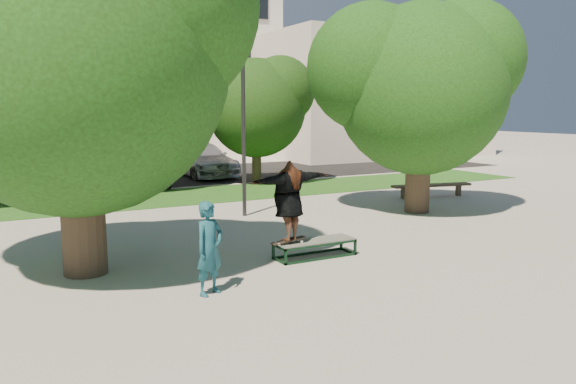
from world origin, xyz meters
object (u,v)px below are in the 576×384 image
grind_box (315,248)px  bystander (210,248)px  car_silver_b (201,160)px  tree_left (68,42)px  tree_right (417,79)px  lamppost (243,111)px  car_grey (129,167)px  car_dark (110,166)px  bench (432,186)px

grind_box → bystander: bystander is taller
grind_box → bystander: 3.20m
grind_box → car_silver_b: (2.99, 15.42, 0.60)m
tree_left → tree_right: size_ratio=1.09×
lamppost → car_grey: size_ratio=1.10×
bystander → car_grey: bearing=56.2°
lamppost → car_silver_b: bearing=77.0°
lamppost → grind_box: lamppost is taller
bystander → car_dark: 16.98m
grind_box → car_dark: bearing=94.4°
tree_right → car_grey: bearing=121.5°
car_silver_b → car_dark: bearing=175.0°
bystander → bench: 12.72m
tree_left → car_dark: tree_left is taller
tree_right → lamppost: 5.36m
bystander → car_grey: bystander is taller
bench → car_grey: size_ratio=0.56×
tree_left → grind_box: 6.42m
lamppost → car_silver_b: size_ratio=1.13×
tree_left → car_grey: (3.84, 12.41, -3.65)m
grind_box → tree_right: bearing=29.9°
lamppost → tree_left: bearing=-143.6°
tree_left → bench: (12.79, 3.95, -4.02)m
tree_left → bystander: tree_left is taller
bystander → bench: (11.00, 6.38, -0.42)m
grind_box → bench: bench is taller
bystander → car_silver_b: bystander is taller
bystander → car_dark: (1.67, 16.90, -0.15)m
bench → car_dark: size_ratio=0.77×
tree_left → lamppost: 6.70m
tree_left → grind_box: tree_left is taller
bystander → car_dark: size_ratio=0.40×
bystander → lamppost: bearing=35.2°
tree_left → bench: size_ratio=2.28×
car_dark → car_silver_b: (4.21, -0.24, 0.11)m
tree_right → car_silver_b: 12.94m
tree_left → lamppost: (5.29, 3.91, -1.27)m
bench → car_dark: (-9.33, 10.53, 0.27)m
lamppost → car_dark: lamppost is taller
tree_right → bystander: (-8.42, -4.42, -3.27)m
tree_right → grind_box: size_ratio=3.62×
bystander → bench: bearing=4.2°
grind_box → car_grey: size_ratio=0.32×
lamppost → bench: 7.99m
lamppost → car_dark: (-1.83, 10.57, -2.48)m
grind_box → car_grey: 13.63m
tree_right → bench: bearing=37.1°
car_dark → bench: bearing=-40.7°
tree_left → car_silver_b: (7.67, 14.24, -3.64)m
bench → grind_box: bearing=-136.4°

